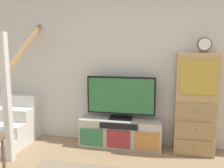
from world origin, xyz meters
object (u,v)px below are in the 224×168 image
Objects in this scene: desk_clock at (204,45)px; television at (121,97)px; media_console at (120,133)px; side_cabinet at (195,104)px.

television is at bearing 178.64° from desk_clock.
television is (0.00, 0.02, 0.59)m from media_console.
side_cabinet is 6.87× the size of desk_clock.
desk_clock is (1.20, -0.03, 0.81)m from television.
desk_clock reaches higher than media_console.
television is 4.95× the size of desk_clock.
desk_clock reaches higher than side_cabinet.
television is 0.72× the size of side_cabinet.
side_cabinet is 0.87m from desk_clock.
desk_clock is (1.20, -0.00, 1.40)m from media_console.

